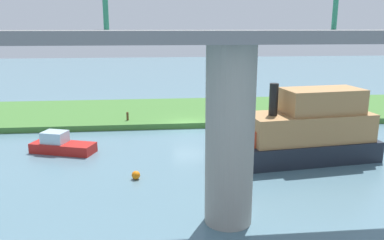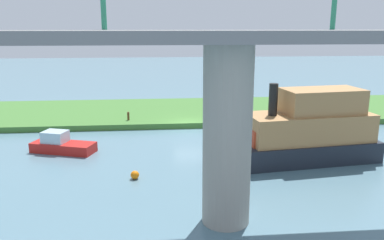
# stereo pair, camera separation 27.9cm
# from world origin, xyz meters

# --- Properties ---
(ground_plane) EXTENTS (160.00, 160.00, 0.00)m
(ground_plane) POSITION_xyz_m (0.00, 0.00, 0.00)
(ground_plane) COLOR slate
(grassy_bank) EXTENTS (80.00, 12.00, 0.50)m
(grassy_bank) POSITION_xyz_m (0.00, -6.00, 0.25)
(grassy_bank) COLOR #427533
(grassy_bank) RESTS_ON ground
(bridge_pylon) EXTENTS (2.14, 2.14, 8.03)m
(bridge_pylon) POSITION_xyz_m (-0.30, 16.52, 4.02)
(bridge_pylon) COLOR #9E998E
(bridge_pylon) RESTS_ON ground
(bridge_span) EXTENTS (73.94, 4.30, 3.25)m
(bridge_span) POSITION_xyz_m (-0.30, 16.50, 8.53)
(bridge_span) COLOR slate
(bridge_span) RESTS_ON bridge_pylon
(person_on_bank) EXTENTS (0.39, 0.39, 1.39)m
(person_on_bank) POSITION_xyz_m (-4.22, -3.30, 1.20)
(person_on_bank) COLOR #2D334C
(person_on_bank) RESTS_ON grassy_bank
(mooring_post) EXTENTS (0.20, 0.20, 0.74)m
(mooring_post) POSITION_xyz_m (5.26, -1.67, 0.87)
(mooring_post) COLOR brown
(mooring_post) RESTS_ON grassy_bank
(riverboat_paddlewheel) EXTENTS (10.53, 4.62, 5.21)m
(riverboat_paddlewheel) POSITION_xyz_m (-6.97, 8.74, 1.93)
(riverboat_paddlewheel) COLOR #1E232D
(riverboat_paddlewheel) RESTS_ON ground
(pontoon_yellow) EXTENTS (4.57, 2.07, 1.47)m
(pontoon_yellow) POSITION_xyz_m (-4.87, 4.50, 0.53)
(pontoon_yellow) COLOR #1E232D
(pontoon_yellow) RESTS_ON ground
(skiff_small) EXTENTS (4.74, 2.94, 1.49)m
(skiff_small) POSITION_xyz_m (9.50, 5.48, 0.53)
(skiff_small) COLOR red
(skiff_small) RESTS_ON ground
(marker_buoy) EXTENTS (0.50, 0.50, 0.50)m
(marker_buoy) POSITION_xyz_m (4.08, 11.06, 0.25)
(marker_buoy) COLOR orange
(marker_buoy) RESTS_ON ground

